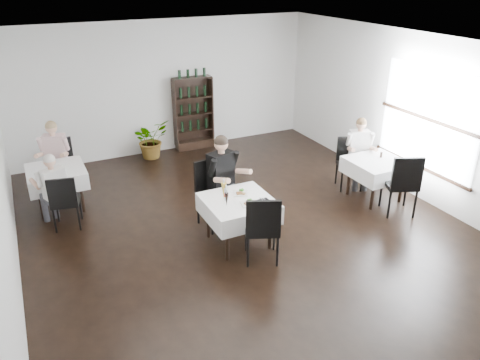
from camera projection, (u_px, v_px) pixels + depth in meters
name	position (u px, v px, depth m)	size (l,w,h in m)	color
room_shell	(256.00, 152.00, 7.00)	(9.00, 9.00, 9.00)	black
window_right	(428.00, 121.00, 8.38)	(0.06, 2.30, 1.85)	white
wine_shelf	(193.00, 114.00, 11.03)	(0.90, 0.28, 1.75)	black
main_table	(238.00, 208.00, 7.25)	(1.03, 1.03, 0.77)	black
left_table	(57.00, 176.00, 8.34)	(0.98, 0.98, 0.77)	black
right_table	(377.00, 168.00, 8.68)	(0.98, 0.98, 0.77)	black
potted_tree	(151.00, 139.00, 10.65)	(0.78, 0.68, 0.87)	#1E551D
main_chair_far	(213.00, 189.00, 7.82)	(0.60, 0.60, 1.14)	black
main_chair_near	(262.00, 225.00, 6.77)	(0.66, 0.66, 1.10)	black
left_chair_far	(61.00, 164.00, 8.85)	(0.54, 0.55, 1.09)	black
left_chair_near	(64.00, 199.00, 7.68)	(0.53, 0.53, 0.97)	black
right_chair_far	(349.00, 159.00, 9.20)	(0.59, 0.59, 1.00)	black
right_chair_near	(403.00, 181.00, 8.08)	(0.69, 0.69, 1.15)	black
diner_main	(225.00, 174.00, 7.71)	(0.67, 0.72, 1.57)	#43434B
diner_left_far	(54.00, 153.00, 8.78)	(0.63, 0.67, 1.45)	#43434B
diner_left_near	(52.00, 184.00, 7.71)	(0.57, 0.61, 1.31)	#43434B
diner_right_far	(360.00, 147.00, 9.13)	(0.62, 0.65, 1.39)	#43434B
plate_far	(241.00, 193.00, 7.36)	(0.29, 0.29, 0.07)	white
plate_near	(249.00, 203.00, 7.04)	(0.25, 0.25, 0.07)	white
pilsner_dark	(227.00, 199.00, 6.96)	(0.06, 0.06, 0.26)	black
pilsner_lager	(224.00, 191.00, 7.14)	(0.08, 0.08, 0.34)	gold
coke_bottle	(226.00, 194.00, 7.13)	(0.07, 0.07, 0.26)	silver
napkin_cutlery	(264.00, 200.00, 7.15)	(0.18, 0.19, 0.02)	black
pepper_mill	(381.00, 155.00, 8.73)	(0.04, 0.04, 0.11)	black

